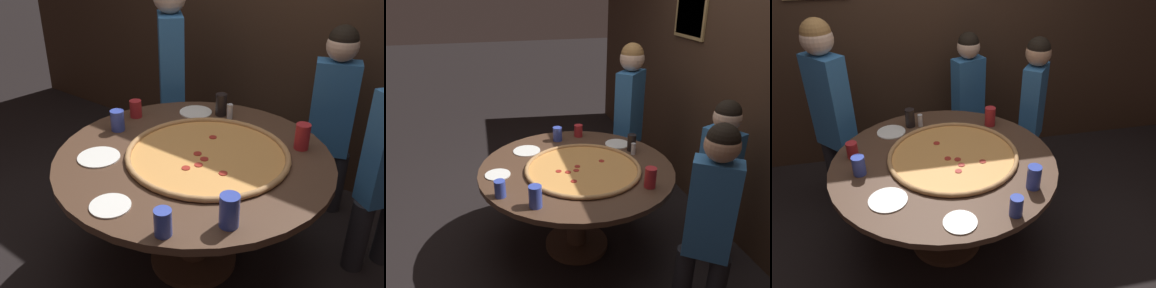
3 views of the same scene
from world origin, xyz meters
The scene contains 17 objects.
ground_plane centered at (0.00, 0.00, 0.00)m, with size 24.00×24.00×0.00m, color black.
back_wall centered at (0.00, 1.34, 1.30)m, with size 6.40×0.08×2.60m.
dining_table centered at (0.00, 0.00, 0.60)m, with size 1.49×1.49×0.74m.
giant_pizza centered at (0.07, 0.03, 0.75)m, with size 0.88×0.88×0.03m.
drink_cup_centre_back centered at (0.30, -0.59, 0.80)m, with size 0.07×0.07×0.12m, color #384CB7.
drink_cup_by_shaker centered at (0.43, 0.41, 0.81)m, with size 0.08×0.08×0.15m, color #B22328.
drink_cup_beside_pizza centered at (-0.59, 0.17, 0.79)m, with size 0.08×0.08×0.11m, color #B22328.
drink_cup_far_left centered at (-0.18, 0.52, 0.81)m, with size 0.07×0.07×0.14m, color black.
drink_cup_front_edge centered at (0.48, -0.39, 0.81)m, with size 0.08×0.08×0.15m, color #384CB7.
drink_cup_near_left centered at (-0.54, -0.04, 0.80)m, with size 0.08×0.08×0.12m, color #384CB7.
white_plate_beside_cup centered at (-0.38, -0.33, 0.74)m, with size 0.23×0.23×0.01m, color white.
white_plate_near_front centered at (-0.01, -0.60, 0.74)m, with size 0.19×0.19×0.01m, color white.
white_plate_far_back centered at (-0.33, 0.45, 0.74)m, with size 0.21×0.21×0.01m, color white.
condiment_shaker centered at (-0.10, 0.51, 0.79)m, with size 0.04×0.04×0.10m.
diner_centre_back centered at (-0.76, 0.73, 0.87)m, with size 0.37×0.37×1.54m.
diner_far_right centered at (0.85, 0.62, 0.76)m, with size 0.30×0.34×1.34m.
diner_side_right centered at (0.38, 0.98, 0.74)m, with size 0.35×0.23×1.31m.
Camera 3 is at (-0.29, -2.03, 2.14)m, focal length 35.00 mm.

